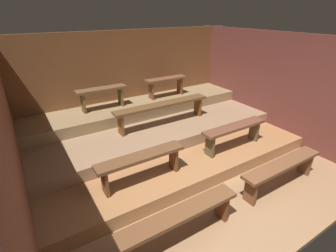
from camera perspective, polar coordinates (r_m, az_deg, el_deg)
ground at (r=5.07m, az=1.90°, el=-8.23°), size 5.99×5.05×0.08m
wall_back at (r=6.33m, az=-9.07°, el=10.37°), size 5.99×0.06×2.33m
wall_left at (r=3.84m, az=-32.41°, el=-3.39°), size 0.06×5.05×2.33m
wall_right at (r=6.31m, az=22.48°, el=8.74°), size 0.06×5.05×2.33m
platform_lower at (r=5.38m, az=-1.37°, el=-4.07°), size 5.19×3.14×0.24m
platform_middle at (r=5.64m, az=-3.89°, el=0.07°), size 5.19×2.19×0.24m
platform_upper at (r=6.03m, az=-6.63°, el=4.13°), size 5.19×1.02×0.24m
bench_floor_left at (r=3.32m, az=2.86°, el=-20.15°), size 1.68×0.27×0.48m
bench_floor_right at (r=4.56m, az=24.64°, el=-8.63°), size 1.68×0.27×0.48m
bench_lower_left at (r=3.92m, az=-6.14°, el=-7.88°), size 1.44×0.27×0.48m
bench_lower_right at (r=5.00m, az=14.90°, el=-0.96°), size 1.44×0.27×0.48m
bench_middle_center at (r=5.28m, az=-1.26°, el=4.40°), size 2.15×0.27×0.48m
bench_upper_left at (r=5.69m, az=-14.94°, el=7.30°), size 1.09×0.27×0.48m
bench_upper_right at (r=6.35m, az=-0.45°, el=9.96°), size 1.09×0.27×0.48m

